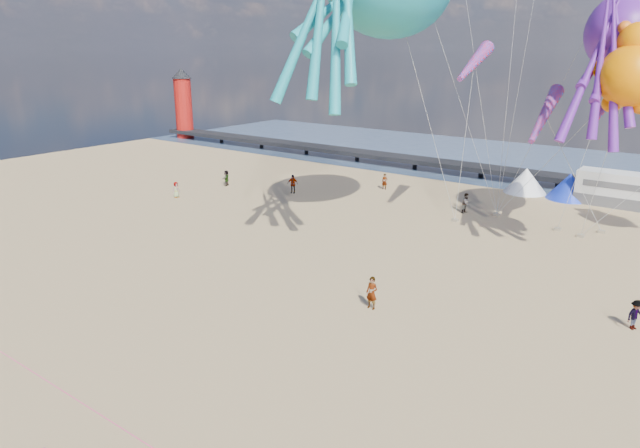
{
  "coord_description": "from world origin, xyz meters",
  "views": [
    {
      "loc": [
        14.18,
        -14.9,
        13.41
      ],
      "look_at": [
        -1.41,
        6.0,
        5.34
      ],
      "focal_mm": 32.0,
      "sensor_mm": 36.0,
      "label": 1
    }
  ],
  "objects_px": {
    "beachgoer_4": "(226,178)",
    "tent_blue": "(569,186)",
    "sandbag_a": "(455,220)",
    "windsock_left": "(474,63)",
    "motorhome_0": "(617,189)",
    "kite_octopus_purple": "(629,33)",
    "beachgoer_3": "(293,184)",
    "windsock_mid": "(545,115)",
    "sandbag_c": "(581,236)",
    "beachgoer_5": "(385,182)",
    "tent_white": "(526,180)",
    "beachgoer_2": "(636,315)",
    "windsock_right": "(608,101)",
    "lighthouse": "(184,108)",
    "sandbag_d": "(601,232)",
    "standing_person": "(372,293)",
    "beachgoer_7": "(466,203)",
    "kite_teddy_orange": "(631,76)",
    "beachgoer_0": "(176,190)",
    "sandbag_b": "(557,229)",
    "sandbag_e": "(497,215)"
  },
  "relations": [
    {
      "from": "beachgoer_7",
      "to": "sandbag_b",
      "type": "bearing_deg",
      "value": -82.65
    },
    {
      "from": "standing_person",
      "to": "beachgoer_2",
      "type": "distance_m",
      "value": 13.09
    },
    {
      "from": "windsock_mid",
      "to": "kite_octopus_purple",
      "type": "bearing_deg",
      "value": 34.26
    },
    {
      "from": "beachgoer_0",
      "to": "windsock_mid",
      "type": "distance_m",
      "value": 32.51
    },
    {
      "from": "sandbag_a",
      "to": "kite_octopus_purple",
      "type": "relative_size",
      "value": 0.04
    },
    {
      "from": "beachgoer_3",
      "to": "windsock_mid",
      "type": "height_order",
      "value": "windsock_mid"
    },
    {
      "from": "motorhome_0",
      "to": "kite_octopus_purple",
      "type": "relative_size",
      "value": 0.56
    },
    {
      "from": "sandbag_d",
      "to": "sandbag_e",
      "type": "relative_size",
      "value": 1.0
    },
    {
      "from": "sandbag_a",
      "to": "windsock_left",
      "type": "relative_size",
      "value": 0.08
    },
    {
      "from": "sandbag_b",
      "to": "sandbag_d",
      "type": "xyz_separation_m",
      "value": [
        2.83,
        1.38,
        0.0
      ]
    },
    {
      "from": "standing_person",
      "to": "beachgoer_3",
      "type": "xyz_separation_m",
      "value": [
        -19.59,
        17.24,
        0.0
      ]
    },
    {
      "from": "sandbag_a",
      "to": "kite_teddy_orange",
      "type": "distance_m",
      "value": 17.04
    },
    {
      "from": "kite_octopus_purple",
      "to": "sandbag_b",
      "type": "bearing_deg",
      "value": 145.88
    },
    {
      "from": "sandbag_a",
      "to": "windsock_right",
      "type": "height_order",
      "value": "windsock_right"
    },
    {
      "from": "kite_octopus_purple",
      "to": "tent_blue",
      "type": "bearing_deg",
      "value": 96.24
    },
    {
      "from": "standing_person",
      "to": "motorhome_0",
      "type": "bearing_deg",
      "value": 79.18
    },
    {
      "from": "windsock_left",
      "to": "sandbag_a",
      "type": "bearing_deg",
      "value": 131.44
    },
    {
      "from": "standing_person",
      "to": "sandbag_a",
      "type": "bearing_deg",
      "value": 100.59
    },
    {
      "from": "lighthouse",
      "to": "beachgoer_4",
      "type": "bearing_deg",
      "value": -33.79
    },
    {
      "from": "beachgoer_0",
      "to": "sandbag_c",
      "type": "bearing_deg",
      "value": -69.37
    },
    {
      "from": "lighthouse",
      "to": "sandbag_c",
      "type": "bearing_deg",
      "value": -13.89
    },
    {
      "from": "beachgoer_4",
      "to": "tent_blue",
      "type": "bearing_deg",
      "value": 93.54
    },
    {
      "from": "windsock_left",
      "to": "windsock_mid",
      "type": "distance_m",
      "value": 6.43
    },
    {
      "from": "beachgoer_0",
      "to": "sandbag_e",
      "type": "distance_m",
      "value": 28.89
    },
    {
      "from": "standing_person",
      "to": "beachgoer_5",
      "type": "relative_size",
      "value": 1.15
    },
    {
      "from": "tent_white",
      "to": "beachgoer_0",
      "type": "relative_size",
      "value": 2.7
    },
    {
      "from": "windsock_right",
      "to": "kite_octopus_purple",
      "type": "bearing_deg",
      "value": 85.57
    },
    {
      "from": "beachgoer_4",
      "to": "sandbag_c",
      "type": "height_order",
      "value": "beachgoer_4"
    },
    {
      "from": "standing_person",
      "to": "sandbag_b",
      "type": "distance_m",
      "value": 20.66
    },
    {
      "from": "beachgoer_4",
      "to": "beachgoer_5",
      "type": "bearing_deg",
      "value": 97.06
    },
    {
      "from": "sandbag_c",
      "to": "windsock_left",
      "type": "xyz_separation_m",
      "value": [
        -8.17,
        -2.76,
        12.29
      ]
    },
    {
      "from": "sandbag_b",
      "to": "beachgoer_2",
      "type": "bearing_deg",
      "value": -62.51
    },
    {
      "from": "tent_white",
      "to": "sandbag_c",
      "type": "height_order",
      "value": "tent_white"
    },
    {
      "from": "standing_person",
      "to": "sandbag_d",
      "type": "bearing_deg",
      "value": 72.66
    },
    {
      "from": "motorhome_0",
      "to": "beachgoer_3",
      "type": "height_order",
      "value": "motorhome_0"
    },
    {
      "from": "lighthouse",
      "to": "windsock_mid",
      "type": "xyz_separation_m",
      "value": [
        59.07,
        -18.57,
        4.6
      ]
    },
    {
      "from": "beachgoer_4",
      "to": "beachgoer_7",
      "type": "height_order",
      "value": "beachgoer_7"
    },
    {
      "from": "tent_white",
      "to": "standing_person",
      "type": "height_order",
      "value": "tent_white"
    },
    {
      "from": "lighthouse",
      "to": "sandbag_a",
      "type": "distance_m",
      "value": 55.49
    },
    {
      "from": "standing_person",
      "to": "beachgoer_7",
      "type": "bearing_deg",
      "value": 100.14
    },
    {
      "from": "beachgoer_2",
      "to": "windsock_right",
      "type": "distance_m",
      "value": 15.7
    },
    {
      "from": "sandbag_c",
      "to": "sandbag_d",
      "type": "height_order",
      "value": "same"
    },
    {
      "from": "tent_white",
      "to": "sandbag_d",
      "type": "bearing_deg",
      "value": -46.59
    },
    {
      "from": "lighthouse",
      "to": "beachgoer_3",
      "type": "bearing_deg",
      "value": -25.99
    },
    {
      "from": "sandbag_a",
      "to": "sandbag_c",
      "type": "height_order",
      "value": "same"
    },
    {
      "from": "windsock_mid",
      "to": "beachgoer_0",
      "type": "bearing_deg",
      "value": -170.91
    },
    {
      "from": "beachgoer_5",
      "to": "kite_octopus_purple",
      "type": "distance_m",
      "value": 25.02
    },
    {
      "from": "tent_white",
      "to": "kite_teddy_orange",
      "type": "height_order",
      "value": "kite_teddy_orange"
    },
    {
      "from": "sandbag_d",
      "to": "kite_teddy_orange",
      "type": "bearing_deg",
      "value": -78.76
    },
    {
      "from": "beachgoer_0",
      "to": "sandbag_b",
      "type": "relative_size",
      "value": 2.96
    }
  ]
}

